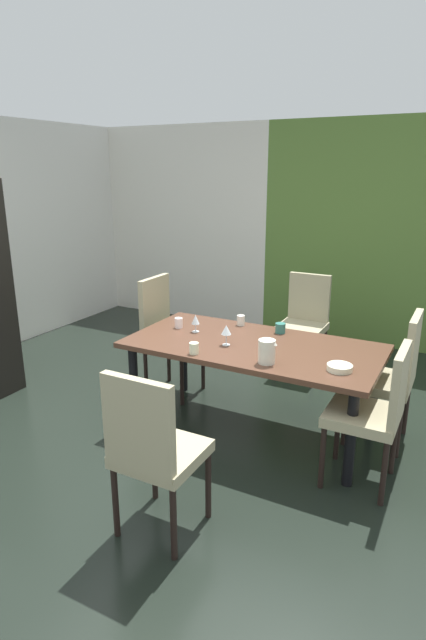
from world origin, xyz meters
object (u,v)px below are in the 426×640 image
object	(u,v)px
chair_head_near	(153,447)
chair_left_far	(166,331)
cup_corner	(280,328)
cup_east	(241,320)
wine_glass_south	(226,330)
chair_right_near	(376,408)
cup_near_window	(194,348)
pitcher_right	(267,351)
serving_bowl_west	(340,368)
dining_table	(253,353)
cup_near_shelf	(179,323)
chair_right_far	(393,372)
chair_head_far	(305,318)
wine_glass_front	(196,320)

from	to	relation	value
chair_head_near	chair_left_far	world-z (taller)	chair_left_far
cup_corner	cup_east	distance (m)	0.37
chair_left_far	wine_glass_south	bearing A→B (deg)	62.83
chair_right_near	cup_near_window	bearing A→B (deg)	94.07
pitcher_right	serving_bowl_west	bearing A→B (deg)	11.91
chair_head_near	chair_left_far	xyz separation A→B (m)	(-0.99, 1.65, 0.02)
dining_table	pitcher_right	distance (m)	0.42
cup_near_shelf	chair_left_far	bearing A→B (deg)	141.25
chair_head_near	chair_left_far	distance (m)	1.93
chair_right_far	chair_right_near	world-z (taller)	chair_right_far
cup_corner	cup_east	bearing A→B (deg)	173.91
wine_glass_south	chair_head_far	bearing A→B (deg)	84.37
chair_head_far	wine_glass_front	xyz separation A→B (m)	(-0.50, -1.31, 0.26)
chair_right_far	cup_near_shelf	distance (m)	1.71
cup_near_window	cup_east	world-z (taller)	cup_east
chair_head_near	pitcher_right	distance (m)	1.09
wine_glass_south	cup_near_shelf	bearing A→B (deg)	159.99
chair_right_far	cup_near_window	size ratio (longest dim) A/B	12.44
chair_left_far	wine_glass_south	xyz separation A→B (m)	(0.82, -0.42, 0.25)
chair_right_near	cup_near_shelf	xyz separation A→B (m)	(-1.68, 0.38, 0.21)
cup_near_window	wine_glass_south	bearing A→B (deg)	65.65
wine_glass_front	serving_bowl_west	size ratio (longest dim) A/B	0.85
wine_glass_front	cup_near_shelf	distance (m)	0.19
cup_near_shelf	wine_glass_front	bearing A→B (deg)	-9.52
cup_corner	chair_left_far	bearing A→B (deg)	-177.77
chair_right_near	cup_east	distance (m)	1.44
chair_head_near	cup_corner	distance (m)	1.71
cup_east	chair_right_near	bearing A→B (deg)	-28.49
chair_head_far	cup_east	bearing A→B (deg)	75.25
chair_right_far	wine_glass_front	xyz separation A→B (m)	(-1.51, -0.25, 0.25)
wine_glass_front	cup_near_shelf	bearing A→B (deg)	170.48
chair_left_far	wine_glass_south	size ratio (longest dim) A/B	6.82
chair_left_far	pitcher_right	xyz separation A→B (m)	(1.22, -0.61, 0.22)
cup_near_shelf	cup_corner	bearing A→B (deg)	18.38
dining_table	serving_bowl_west	bearing A→B (deg)	-16.71
chair_head_far	cup_near_shelf	xyz separation A→B (m)	(-0.68, -1.28, 0.20)
chair_right_far	pitcher_right	world-z (taller)	chair_right_far
cup_east	pitcher_right	distance (m)	0.87
chair_right_far	cup_east	xyz separation A→B (m)	(-1.26, 0.08, 0.20)
dining_table	pitcher_right	xyz separation A→B (m)	(0.24, -0.31, 0.16)
chair_left_far	cup_near_shelf	world-z (taller)	chair_left_far
wine_glass_front	cup_near_shelf	world-z (taller)	wine_glass_front
chair_right_far	chair_head_near	world-z (taller)	chair_right_far
dining_table	chair_right_far	xyz separation A→B (m)	(0.98, 0.30, -0.08)
cup_near_window	serving_bowl_west	bearing A→B (deg)	10.01
wine_glass_front	cup_near_window	xyz separation A→B (m)	(0.24, -0.44, -0.06)
cup_near_window	pitcher_right	distance (m)	0.53
cup_near_window	pitcher_right	xyz separation A→B (m)	(0.53, 0.08, 0.04)
dining_table	serving_bowl_west	xyz separation A→B (m)	(0.71, -0.21, 0.10)
chair_head_far	cup_near_window	world-z (taller)	chair_head_far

